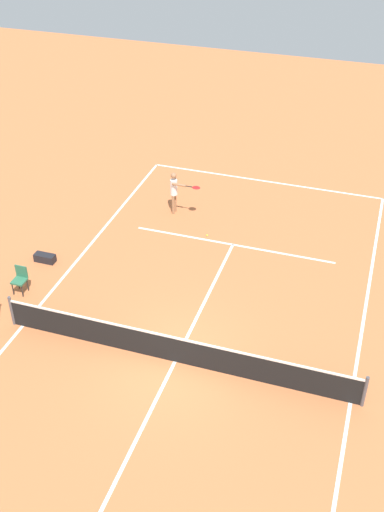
# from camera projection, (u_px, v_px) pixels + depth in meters

# --- Properties ---
(ground_plane) EXTENTS (60.00, 60.00, 0.00)m
(ground_plane) POSITION_uv_depth(u_px,v_px,m) (175.00, 361.00, 18.37)
(ground_plane) COLOR #C66B3D
(court_lines) EXTENTS (10.26, 23.73, 0.01)m
(court_lines) POSITION_uv_depth(u_px,v_px,m) (175.00, 361.00, 18.37)
(court_lines) COLOR white
(court_lines) RESTS_ON ground
(tennis_net) EXTENTS (10.86, 0.10, 1.07)m
(tennis_net) POSITION_uv_depth(u_px,v_px,m) (175.00, 349.00, 18.09)
(tennis_net) COLOR #4C4C51
(tennis_net) RESTS_ON ground
(player_serving) EXTENTS (1.29, 0.57, 1.78)m
(player_serving) POSITION_uv_depth(u_px,v_px,m) (175.00, 189.00, 24.76)
(player_serving) COLOR #9E704C
(player_serving) RESTS_ON ground
(tennis_ball) EXTENTS (0.07, 0.07, 0.07)m
(tennis_ball) POSITION_uv_depth(u_px,v_px,m) (207.00, 235.00, 23.91)
(tennis_ball) COLOR #CCE033
(tennis_ball) RESTS_ON ground
(courtside_chair_mid) EXTENTS (0.44, 0.46, 0.95)m
(courtside_chair_mid) POSITION_uv_depth(u_px,v_px,m) (20.00, 278.00, 20.82)
(courtside_chair_mid) COLOR #262626
(courtside_chair_mid) RESTS_ON ground
(equipment_bag) EXTENTS (0.76, 0.32, 0.30)m
(equipment_bag) POSITION_uv_depth(u_px,v_px,m) (45.00, 258.00, 22.46)
(equipment_bag) COLOR black
(equipment_bag) RESTS_ON ground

